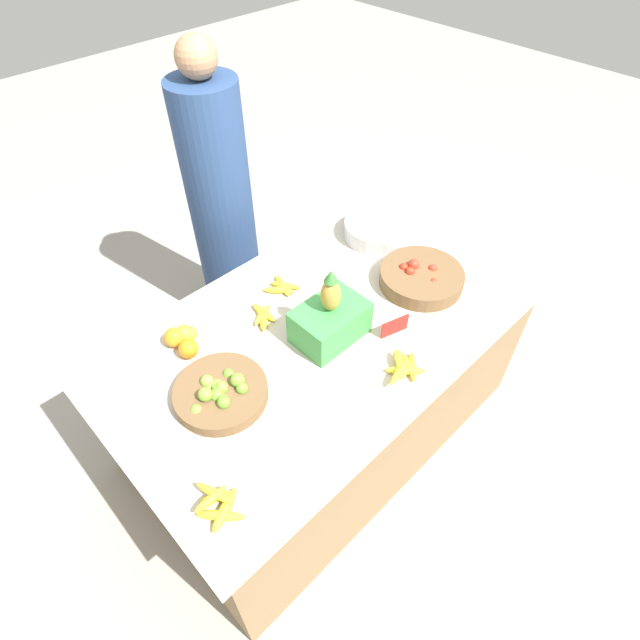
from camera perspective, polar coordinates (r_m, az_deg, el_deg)
The scene contains 13 objects.
ground_plane at distance 2.71m, azimuth 0.00°, elevation -11.60°, with size 12.00×12.00×0.00m, color #A39E93.
market_table at distance 2.41m, azimuth 0.00°, elevation -6.91°, with size 1.86×1.12×0.74m.
lime_bowl at distance 1.91m, azimuth -11.27°, elevation -8.11°, with size 0.35×0.35×0.10m.
tomato_basket at distance 2.35m, azimuth 11.46°, elevation 4.82°, with size 0.38×0.38×0.11m.
orange_pile at distance 2.10m, azimuth -15.36°, elevation -2.12°, with size 0.13×0.17×0.08m.
metal_bowl at distance 2.60m, azimuth 6.58°, elevation 10.26°, with size 0.34×0.34×0.08m.
price_sign at distance 2.09m, azimuth 8.54°, elevation -0.71°, with size 0.13×0.04×0.08m.
produce_crate at distance 2.02m, azimuth 1.24°, elevation 0.11°, with size 0.30×0.20×0.36m.
banana_bunch_front_right at distance 2.16m, azimuth -6.52°, elevation 0.48°, with size 0.13×0.16×0.03m.
banana_bunch_back_center at distance 1.99m, azimuth 9.65°, elevation -5.32°, with size 0.21×0.16×0.05m.
banana_bunch_middle_right at distance 2.29m, azimuth -4.33°, elevation 3.78°, with size 0.15×0.16×0.03m.
banana_bunch_front_left at distance 1.70m, azimuth -11.48°, elevation -20.00°, with size 0.16×0.20×0.05m.
vendor_person at distance 2.81m, azimuth -11.13°, elevation 12.05°, with size 0.34×0.34×1.63m.
Camera 1 is at (-1.00, -1.03, 2.30)m, focal length 28.00 mm.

